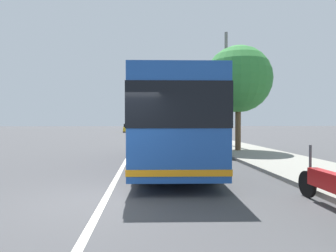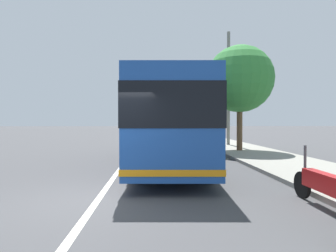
# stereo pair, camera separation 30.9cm
# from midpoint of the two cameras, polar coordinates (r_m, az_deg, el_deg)

# --- Properties ---
(ground_plane) EXTENTS (220.00, 220.00, 0.00)m
(ground_plane) POSITION_cam_midpoint_polar(r_m,az_deg,el_deg) (6.79, -14.33, -14.58)
(ground_plane) COLOR #424244
(sidewalk_curb) EXTENTS (110.00, 3.60, 0.14)m
(sidewalk_curb) POSITION_cam_midpoint_polar(r_m,az_deg,el_deg) (17.51, 14.77, -4.86)
(sidewalk_curb) COLOR gray
(sidewalk_curb) RESTS_ON ground
(lane_divider_line) EXTENTS (110.00, 0.16, 0.01)m
(lane_divider_line) POSITION_cam_midpoint_polar(r_m,az_deg,el_deg) (16.59, -8.39, -5.39)
(lane_divider_line) COLOR silver
(lane_divider_line) RESTS_ON ground
(coach_bus) EXTENTS (10.75, 3.14, 3.25)m
(coach_bus) POSITION_cam_midpoint_polar(r_m,az_deg,el_deg) (11.62, -0.01, 1.09)
(coach_bus) COLOR #1E4C9E
(coach_bus) RESTS_ON ground
(motorcycle_angled) EXTENTS (2.27, 0.26, 1.27)m
(motorcycle_angled) POSITION_cam_midpoint_polar(r_m,az_deg,el_deg) (6.63, 29.71, -10.78)
(motorcycle_angled) COLOR black
(motorcycle_angled) RESTS_ON ground
(car_ahead_same_lane) EXTENTS (4.09, 2.12, 1.48)m
(car_ahead_same_lane) POSITION_cam_midpoint_polar(r_m,az_deg,el_deg) (48.24, -8.42, -0.45)
(car_ahead_same_lane) COLOR gold
(car_ahead_same_lane) RESTS_ON ground
(car_oncoming) EXTENTS (4.15, 1.83, 1.43)m
(car_oncoming) POSITION_cam_midpoint_polar(r_m,az_deg,el_deg) (43.13, -3.58, -0.64)
(car_oncoming) COLOR black
(car_oncoming) RESTS_ON ground
(roadside_tree_mid_block) EXTENTS (3.92, 3.92, 6.29)m
(roadside_tree_mid_block) POSITION_cam_midpoint_polar(r_m,az_deg,el_deg) (16.72, 14.04, 9.48)
(roadside_tree_mid_block) COLOR brown
(roadside_tree_mid_block) RESTS_ON ground
(utility_pole) EXTENTS (0.23, 0.23, 8.42)m
(utility_pole) POSITION_cam_midpoint_polar(r_m,az_deg,el_deg) (20.59, 11.68, 7.55)
(utility_pole) COLOR slate
(utility_pole) RESTS_ON ground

